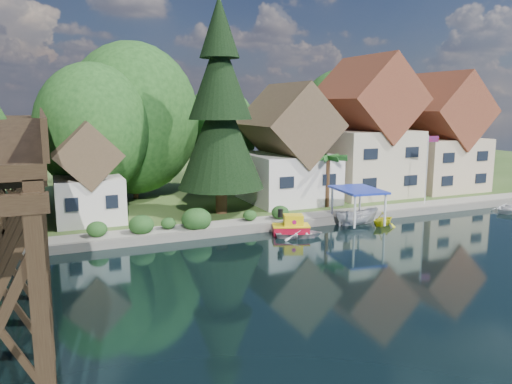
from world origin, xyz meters
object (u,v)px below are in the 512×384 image
at_px(conifer, 220,112).
at_px(house_center, 365,136).
at_px(house_left, 288,152).
at_px(boat_canopy, 357,209).
at_px(shed, 88,179).
at_px(flagpole, 428,162).
at_px(house_right, 438,140).
at_px(palm_tree, 328,159).
at_px(boat_white_a, 299,232).
at_px(boat_white_b, 512,207).
at_px(tugboat, 291,227).
at_px(trestle_bridge, 7,181).
at_px(boat_yellow, 383,218).

bearing_deg(conifer, house_center, 10.65).
relative_size(house_left, boat_canopy, 2.24).
bearing_deg(shed, flagpole, -10.00).
relative_size(house_right, palm_tree, 2.53).
height_order(shed, boat_white_a, shed).
distance_m(palm_tree, boat_white_b, 17.39).
distance_m(house_center, tugboat, 17.77).
height_order(trestle_bridge, flagpole, trestle_bridge).
height_order(house_left, palm_tree, house_left).
xyz_separation_m(house_center, tugboat, (-13.46, -10.04, -5.82)).
bearing_deg(boat_white_a, boat_canopy, -56.73).
height_order(house_left, house_right, house_right).
relative_size(house_left, conifer, 0.63).
bearing_deg(house_right, palm_tree, -166.21).
bearing_deg(shed, tugboat, -30.70).
distance_m(conifer, boat_white_a, 12.07).
distance_m(trestle_bridge, house_center, 33.96).
distance_m(palm_tree, boat_white_a, 10.04).
relative_size(house_center, tugboat, 4.51).
distance_m(trestle_bridge, shed, 10.69).
height_order(trestle_bridge, shed, trestle_bridge).
relative_size(conifer, boat_white_a, 5.11).
relative_size(house_left, boat_white_a, 3.20).
xyz_separation_m(house_right, conifer, (-25.53, -2.61, 3.19)).
xyz_separation_m(house_center, palm_tree, (-7.04, -4.44, -1.63)).
xyz_separation_m(house_left, shed, (-18.00, -1.50, -1.31)).
xyz_separation_m(shed, boat_white_b, (35.60, -8.64, -3.43)).
distance_m(flagpole, tugboat, 16.07).
xyz_separation_m(flagpole, boat_white_a, (-15.16, -3.83, -4.04)).
distance_m(flagpole, boat_yellow, 8.92).
relative_size(tugboat, boat_white_b, 0.81).
xyz_separation_m(palm_tree, boat_white_a, (-6.25, -6.48, -4.43)).
bearing_deg(trestle_bridge, palm_tree, 15.44).
height_order(house_center, tugboat, house_center).
bearing_deg(tugboat, trestle_bridge, -176.02).
height_order(house_center, flagpole, house_center).
distance_m(house_left, tugboat, 11.47).
distance_m(tugboat, boat_yellow, 8.00).
xyz_separation_m(house_left, tugboat, (-4.46, -9.54, -4.54)).
distance_m(conifer, boat_canopy, 13.63).
relative_size(house_left, house_right, 0.88).
bearing_deg(boat_white_a, boat_white_b, -69.63).
relative_size(flagpole, tugboat, 2.06).
bearing_deg(boat_yellow, flagpole, -81.88).
bearing_deg(boat_white_b, tugboat, 68.57).
relative_size(shed, boat_yellow, 3.26).
distance_m(house_right, flagpole, 9.81).
bearing_deg(boat_canopy, house_left, 101.07).
height_order(house_right, conifer, conifer).
distance_m(boat_white_a, boat_canopy, 6.28).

